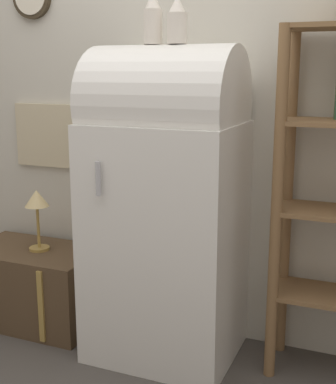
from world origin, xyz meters
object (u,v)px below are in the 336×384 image
at_px(suitcase_trunk, 35,285).
at_px(vase_left, 153,19).
at_px(desk_lamp, 37,205).
at_px(vase_center, 177,22).
at_px(refrigerator, 165,202).

xyz_separation_m(suitcase_trunk, vase_left, (0.74, -0.02, 1.39)).
distance_m(suitcase_trunk, vase_left, 1.58).
distance_m(suitcase_trunk, desk_lamp, 0.47).
bearing_deg(vase_center, refrigerator, 168.10).
bearing_deg(vase_left, suitcase_trunk, 178.49).
relative_size(suitcase_trunk, vase_center, 3.60).
height_order(refrigerator, desk_lamp, refrigerator).
xyz_separation_m(suitcase_trunk, desk_lamp, (0.04, 0.00, 0.47)).
relative_size(vase_center, desk_lamp, 0.60).
relative_size(refrigerator, vase_center, 7.42).
bearing_deg(suitcase_trunk, vase_center, -2.26).
height_order(vase_left, vase_center, vase_left).
xyz_separation_m(refrigerator, vase_center, (0.06, -0.01, 0.82)).
xyz_separation_m(vase_center, desk_lamp, (-0.82, 0.04, -0.91)).
xyz_separation_m(vase_left, vase_center, (0.12, -0.01, -0.02)).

